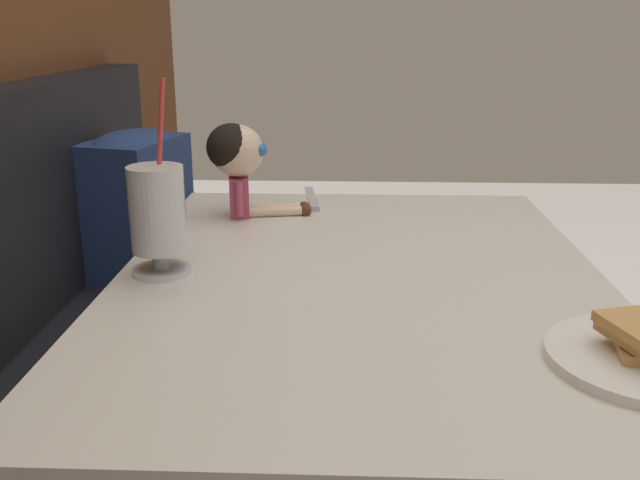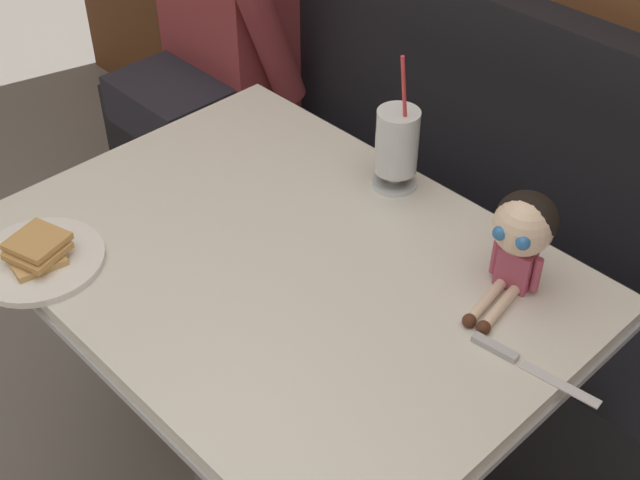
{
  "view_description": "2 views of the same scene",
  "coord_description": "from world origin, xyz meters",
  "px_view_note": "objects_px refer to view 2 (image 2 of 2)",
  "views": [
    {
      "loc": [
        -1.11,
        0.2,
        1.14
      ],
      "look_at": [
        0.05,
        0.25,
        0.78
      ],
      "focal_mm": 39.82,
      "sensor_mm": 36.0,
      "label": 1
    },
    {
      "loc": [
        0.94,
        -0.63,
        1.82
      ],
      "look_at": [
        0.1,
        0.18,
        0.84
      ],
      "focal_mm": 48.18,
      "sensor_mm": 36.0,
      "label": 2
    }
  ],
  "objects_px": {
    "toast_plate": "(38,258)",
    "diner_patron": "(217,13)",
    "butter_knife": "(512,357)",
    "seated_doll": "(523,231)",
    "milkshake_glass": "(397,144)"
  },
  "relations": [
    {
      "from": "toast_plate",
      "to": "diner_patron",
      "type": "distance_m",
      "value": 1.12
    },
    {
      "from": "butter_knife",
      "to": "seated_doll",
      "type": "xyz_separation_m",
      "value": [
        -0.11,
        0.15,
        0.12
      ]
    },
    {
      "from": "seated_doll",
      "to": "butter_knife",
      "type": "bearing_deg",
      "value": -53.62
    },
    {
      "from": "toast_plate",
      "to": "seated_doll",
      "type": "height_order",
      "value": "seated_doll"
    },
    {
      "from": "diner_patron",
      "to": "toast_plate",
      "type": "bearing_deg",
      "value": -56.0
    },
    {
      "from": "seated_doll",
      "to": "toast_plate",
      "type": "bearing_deg",
      "value": -137.58
    },
    {
      "from": "diner_patron",
      "to": "butter_knife",
      "type": "bearing_deg",
      "value": -18.91
    },
    {
      "from": "toast_plate",
      "to": "seated_doll",
      "type": "bearing_deg",
      "value": 42.42
    },
    {
      "from": "butter_knife",
      "to": "seated_doll",
      "type": "height_order",
      "value": "seated_doll"
    },
    {
      "from": "butter_knife",
      "to": "diner_patron",
      "type": "height_order",
      "value": "diner_patron"
    },
    {
      "from": "milkshake_glass",
      "to": "diner_patron",
      "type": "bearing_deg",
      "value": 164.7
    },
    {
      "from": "toast_plate",
      "to": "diner_patron",
      "type": "height_order",
      "value": "diner_patron"
    },
    {
      "from": "butter_knife",
      "to": "toast_plate",
      "type": "bearing_deg",
      "value": -149.67
    },
    {
      "from": "toast_plate",
      "to": "diner_patron",
      "type": "bearing_deg",
      "value": 124.0
    },
    {
      "from": "seated_doll",
      "to": "diner_patron",
      "type": "bearing_deg",
      "value": 165.72
    }
  ]
}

